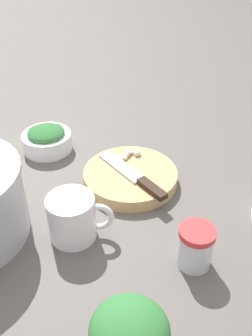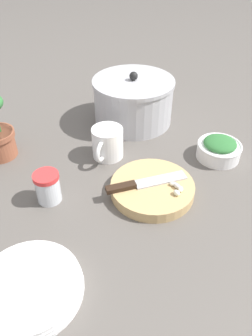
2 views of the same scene
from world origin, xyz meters
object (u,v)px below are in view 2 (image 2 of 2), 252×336
at_px(spice_jar, 48,187).
at_px(stock_pot, 133,101).
at_px(cutting_board, 152,188).
at_px(plate_stack, 29,287).
at_px(garlic_cloves, 177,188).
at_px(herb_bowl, 219,149).
at_px(coffee_mug, 107,143).
at_px(chef_knife, 142,183).

height_order(spice_jar, stock_pot, stock_pot).
height_order(cutting_board, plate_stack, same).
height_order(garlic_cloves, herb_bowl, herb_bowl).
bearing_deg(coffee_mug, spice_jar, -152.21).
bearing_deg(chef_knife, stock_pot, 164.52).
bearing_deg(spice_jar, herb_bowl, -4.26).
distance_m(coffee_mug, plate_stack, 0.47).
xyz_separation_m(herb_bowl, coffee_mug, (-0.30, 0.15, 0.02)).
bearing_deg(herb_bowl, plate_stack, -161.69).
bearing_deg(garlic_cloves, cutting_board, 133.58).
relative_size(garlic_cloves, spice_jar, 0.66).
distance_m(herb_bowl, spice_jar, 0.51).
xyz_separation_m(garlic_cloves, coffee_mug, (-0.09, 0.25, 0.01)).
bearing_deg(stock_pot, chef_knife, -112.87).
xyz_separation_m(chef_knife, spice_jar, (-0.23, 0.08, 0.01)).
bearing_deg(coffee_mug, cutting_board, -78.00).
relative_size(garlic_cloves, plate_stack, 0.26).
bearing_deg(herb_bowl, chef_knife, -171.27).
distance_m(chef_knife, spice_jar, 0.24).
xyz_separation_m(cutting_board, herb_bowl, (0.26, 0.05, 0.02)).
xyz_separation_m(herb_bowl, plate_stack, (-0.61, -0.20, -0.02)).
bearing_deg(chef_knife, spice_jar, -102.45).
distance_m(cutting_board, plate_stack, 0.39).
relative_size(herb_bowl, coffee_mug, 1.20).
distance_m(cutting_board, herb_bowl, 0.26).
bearing_deg(spice_jar, cutting_board, -19.95).
relative_size(coffee_mug, plate_stack, 0.51).
relative_size(spice_jar, plate_stack, 0.39).
height_order(coffee_mug, stock_pot, stock_pot).
xyz_separation_m(chef_knife, plate_stack, (-0.33, -0.16, -0.02)).
height_order(chef_knife, spice_jar, spice_jar).
bearing_deg(stock_pot, cutting_board, -108.49).
xyz_separation_m(spice_jar, coffee_mug, (0.21, 0.11, 0.00)).
relative_size(cutting_board, spice_jar, 2.64).
distance_m(spice_jar, stock_pot, 0.46).
distance_m(plate_stack, stock_pot, 0.70).
relative_size(spice_jar, coffee_mug, 0.76).
xyz_separation_m(cutting_board, garlic_cloves, (0.04, -0.05, 0.02)).
bearing_deg(herb_bowl, cutting_board, -168.14).
height_order(garlic_cloves, stock_pot, stock_pot).
height_order(garlic_cloves, plate_stack, garlic_cloves).
bearing_deg(cutting_board, coffee_mug, 102.00).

